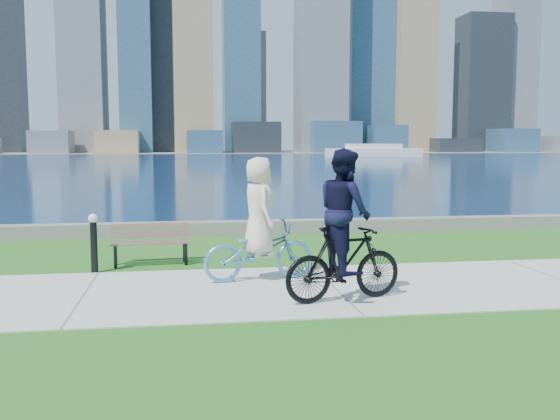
{
  "coord_description": "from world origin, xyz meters",
  "views": [
    {
      "loc": [
        -2.37,
        -9.82,
        2.4
      ],
      "look_at": [
        -0.62,
        1.91,
        1.1
      ],
      "focal_mm": 40.0,
      "sensor_mm": 36.0,
      "label": 1
    }
  ],
  "objects_px": {
    "bollard_lamp": "(94,239)",
    "cyclist_man": "(344,238)",
    "park_bench": "(150,240)",
    "cyclist_woman": "(259,235)"
  },
  "relations": [
    {
      "from": "bollard_lamp",
      "to": "cyclist_man",
      "type": "xyz_separation_m",
      "value": [
        4.01,
        -2.71,
        0.35
      ]
    },
    {
      "from": "park_bench",
      "to": "cyclist_man",
      "type": "xyz_separation_m",
      "value": [
        3.03,
        -3.4,
        0.5
      ]
    },
    {
      "from": "bollard_lamp",
      "to": "cyclist_woman",
      "type": "distance_m",
      "value": 3.13
    },
    {
      "from": "park_bench",
      "to": "bollard_lamp",
      "type": "height_order",
      "value": "bollard_lamp"
    },
    {
      "from": "park_bench",
      "to": "cyclist_woman",
      "type": "distance_m",
      "value": 2.67
    },
    {
      "from": "cyclist_woman",
      "to": "cyclist_man",
      "type": "distance_m",
      "value": 1.94
    },
    {
      "from": "bollard_lamp",
      "to": "cyclist_woman",
      "type": "height_order",
      "value": "cyclist_woman"
    },
    {
      "from": "park_bench",
      "to": "cyclist_woman",
      "type": "height_order",
      "value": "cyclist_woman"
    },
    {
      "from": "cyclist_woman",
      "to": "cyclist_man",
      "type": "bearing_deg",
      "value": -155.22
    },
    {
      "from": "park_bench",
      "to": "cyclist_man",
      "type": "bearing_deg",
      "value": -53.14
    }
  ]
}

